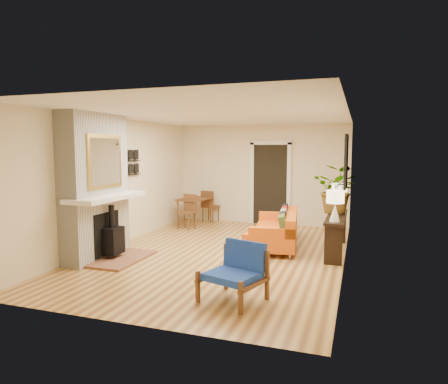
{
  "coord_description": "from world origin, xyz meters",
  "views": [
    {
      "loc": [
        2.45,
        -6.99,
        1.97
      ],
      "look_at": [
        0.0,
        0.2,
        1.15
      ],
      "focal_mm": 32.0,
      "sensor_mm": 36.0,
      "label": 1
    }
  ],
  "objects_px": {
    "console_table": "(336,223)",
    "houseplant": "(338,189)",
    "sofa": "(279,230)",
    "lamp_near": "(335,202)",
    "blue_chair": "(237,269)",
    "dining_table": "(197,204)",
    "ottoman": "(266,240)",
    "lamp_far": "(339,193)"
  },
  "relations": [
    {
      "from": "dining_table",
      "to": "lamp_near",
      "type": "height_order",
      "value": "lamp_near"
    },
    {
      "from": "blue_chair",
      "to": "dining_table",
      "type": "xyz_separation_m",
      "value": [
        -2.49,
        4.59,
        0.15
      ]
    },
    {
      "from": "ottoman",
      "to": "console_table",
      "type": "height_order",
      "value": "console_table"
    },
    {
      "from": "dining_table",
      "to": "blue_chair",
      "type": "bearing_deg",
      "value": -61.48
    },
    {
      "from": "console_table",
      "to": "ottoman",
      "type": "bearing_deg",
      "value": -166.55
    },
    {
      "from": "houseplant",
      "to": "sofa",
      "type": "bearing_deg",
      "value": -175.04
    },
    {
      "from": "ottoman",
      "to": "blue_chair",
      "type": "distance_m",
      "value": 2.54
    },
    {
      "from": "console_table",
      "to": "lamp_near",
      "type": "bearing_deg",
      "value": -90.0
    },
    {
      "from": "sofa",
      "to": "lamp_near",
      "type": "distance_m",
      "value": 1.57
    },
    {
      "from": "sofa",
      "to": "lamp_near",
      "type": "bearing_deg",
      "value": -36.38
    },
    {
      "from": "ottoman",
      "to": "lamp_near",
      "type": "relative_size",
      "value": 1.51
    },
    {
      "from": "blue_chair",
      "to": "lamp_far",
      "type": "height_order",
      "value": "lamp_far"
    },
    {
      "from": "console_table",
      "to": "houseplant",
      "type": "distance_m",
      "value": 0.67
    },
    {
      "from": "lamp_far",
      "to": "houseplant",
      "type": "distance_m",
      "value": 0.52
    },
    {
      "from": "dining_table",
      "to": "ottoman",
      "type": "bearing_deg",
      "value": -41.64
    },
    {
      "from": "lamp_near",
      "to": "lamp_far",
      "type": "xyz_separation_m",
      "value": [
        0.0,
        1.43,
        0.0
      ]
    },
    {
      "from": "blue_chair",
      "to": "ottoman",
      "type": "bearing_deg",
      "value": 94.01
    },
    {
      "from": "sofa",
      "to": "blue_chair",
      "type": "height_order",
      "value": "sofa"
    },
    {
      "from": "houseplant",
      "to": "console_table",
      "type": "bearing_deg",
      "value": -87.68
    },
    {
      "from": "blue_chair",
      "to": "lamp_far",
      "type": "distance_m",
      "value": 3.81
    },
    {
      "from": "blue_chair",
      "to": "lamp_far",
      "type": "relative_size",
      "value": 1.66
    },
    {
      "from": "console_table",
      "to": "houseplant",
      "type": "relative_size",
      "value": 1.96
    },
    {
      "from": "sofa",
      "to": "houseplant",
      "type": "distance_m",
      "value": 1.41
    },
    {
      "from": "sofa",
      "to": "dining_table",
      "type": "distance_m",
      "value": 2.95
    },
    {
      "from": "console_table",
      "to": "lamp_near",
      "type": "height_order",
      "value": "lamp_near"
    },
    {
      "from": "lamp_near",
      "to": "lamp_far",
      "type": "height_order",
      "value": "same"
    },
    {
      "from": "dining_table",
      "to": "lamp_far",
      "type": "xyz_separation_m",
      "value": [
        3.6,
        -1.01,
        0.5
      ]
    },
    {
      "from": "blue_chair",
      "to": "lamp_far",
      "type": "xyz_separation_m",
      "value": [
        1.1,
        3.58,
        0.66
      ]
    },
    {
      "from": "sofa",
      "to": "blue_chair",
      "type": "distance_m",
      "value": 2.99
    },
    {
      "from": "ottoman",
      "to": "sofa",
      "type": "bearing_deg",
      "value": 71.38
    },
    {
      "from": "blue_chair",
      "to": "dining_table",
      "type": "distance_m",
      "value": 5.23
    },
    {
      "from": "sofa",
      "to": "ottoman",
      "type": "xyz_separation_m",
      "value": [
        -0.15,
        -0.46,
        -0.13
      ]
    },
    {
      "from": "sofa",
      "to": "console_table",
      "type": "height_order",
      "value": "sofa"
    },
    {
      "from": "dining_table",
      "to": "console_table",
      "type": "xyz_separation_m",
      "value": [
        3.6,
        -1.75,
        0.02
      ]
    },
    {
      "from": "ottoman",
      "to": "dining_table",
      "type": "height_order",
      "value": "dining_table"
    },
    {
      "from": "ottoman",
      "to": "lamp_near",
      "type": "distance_m",
      "value": 1.58
    },
    {
      "from": "blue_chair",
      "to": "lamp_near",
      "type": "relative_size",
      "value": 1.66
    },
    {
      "from": "blue_chair",
      "to": "houseplant",
      "type": "bearing_deg",
      "value": 70.5
    },
    {
      "from": "ottoman",
      "to": "blue_chair",
      "type": "relative_size",
      "value": 0.91
    },
    {
      "from": "sofa",
      "to": "ottoman",
      "type": "height_order",
      "value": "sofa"
    },
    {
      "from": "lamp_far",
      "to": "sofa",
      "type": "bearing_deg",
      "value": -152.01
    },
    {
      "from": "ottoman",
      "to": "dining_table",
      "type": "distance_m",
      "value": 3.12
    }
  ]
}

